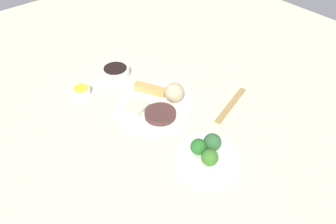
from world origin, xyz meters
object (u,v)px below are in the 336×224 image
object	(u,v)px
broccoli_plate	(207,158)
chopsticks_pair	(231,105)
sauce_ramekin_hot_mustard	(81,91)
main_plate	(155,106)
soy_sauce_bowl	(116,72)

from	to	relation	value
broccoli_plate	chopsticks_pair	distance (m)	0.27
sauce_ramekin_hot_mustard	main_plate	bearing A→B (deg)	-146.36
broccoli_plate	sauce_ramekin_hot_mustard	size ratio (longest dim) A/B	3.00
main_plate	sauce_ramekin_hot_mustard	distance (m)	0.28
broccoli_plate	sauce_ramekin_hot_mustard	distance (m)	0.53
soy_sauce_bowl	chopsticks_pair	world-z (taller)	soy_sauce_bowl
main_plate	sauce_ramekin_hot_mustard	xyz separation A→B (m)	(0.23, 0.15, 0.00)
chopsticks_pair	main_plate	bearing A→B (deg)	51.43
sauce_ramekin_hot_mustard	chopsticks_pair	bearing A→B (deg)	-137.72
broccoli_plate	sauce_ramekin_hot_mustard	xyz separation A→B (m)	(0.52, 0.12, 0.01)
sauce_ramekin_hot_mustard	chopsticks_pair	xyz separation A→B (m)	(-0.40, -0.36, -0.01)
main_plate	chopsticks_pair	xyz separation A→B (m)	(-0.16, -0.21, -0.00)
main_plate	broccoli_plate	world-z (taller)	main_plate
broccoli_plate	soy_sauce_bowl	xyz separation A→B (m)	(0.54, -0.04, 0.01)
main_plate	sauce_ramekin_hot_mustard	world-z (taller)	sauce_ramekin_hot_mustard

